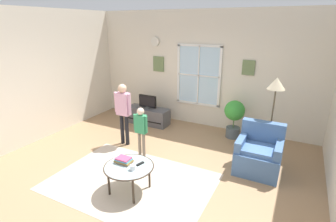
{
  "coord_description": "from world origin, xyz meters",
  "views": [
    {
      "loc": [
        2.25,
        -3.25,
        2.57
      ],
      "look_at": [
        0.21,
        0.67,
        1.06
      ],
      "focal_mm": 27.5,
      "sensor_mm": 36.0,
      "label": 1
    }
  ],
  "objects_px": {
    "person_pink_shirt": "(123,107)",
    "coffee_table": "(129,168)",
    "person_green_shirt": "(141,127)",
    "armchair": "(259,154)",
    "floor_lamp": "(275,92)",
    "cup": "(133,167)",
    "tv_stand": "(148,116)",
    "remote_near_books": "(140,164)",
    "book_stack": "(124,160)",
    "potted_plant_by_window": "(234,115)",
    "television": "(148,101)"
  },
  "relations": [
    {
      "from": "television",
      "to": "book_stack",
      "type": "xyz_separation_m",
      "value": [
        1.16,
        -2.61,
        -0.12
      ]
    },
    {
      "from": "remote_near_books",
      "to": "potted_plant_by_window",
      "type": "xyz_separation_m",
      "value": [
        0.82,
        2.7,
        0.09
      ]
    },
    {
      "from": "armchair",
      "to": "floor_lamp",
      "type": "bearing_deg",
      "value": 80.87
    },
    {
      "from": "person_pink_shirt",
      "to": "person_green_shirt",
      "type": "distance_m",
      "value": 0.75
    },
    {
      "from": "coffee_table",
      "to": "person_green_shirt",
      "type": "relative_size",
      "value": 0.77
    },
    {
      "from": "coffee_table",
      "to": "armchair",
      "type": "bearing_deg",
      "value": 42.87
    },
    {
      "from": "cup",
      "to": "floor_lamp",
      "type": "relative_size",
      "value": 0.05
    },
    {
      "from": "television",
      "to": "potted_plant_by_window",
      "type": "relative_size",
      "value": 0.56
    },
    {
      "from": "armchair",
      "to": "person_pink_shirt",
      "type": "distance_m",
      "value": 2.87
    },
    {
      "from": "book_stack",
      "to": "television",
      "type": "bearing_deg",
      "value": 114.03
    },
    {
      "from": "tv_stand",
      "to": "book_stack",
      "type": "distance_m",
      "value": 2.87
    },
    {
      "from": "tv_stand",
      "to": "potted_plant_by_window",
      "type": "relative_size",
      "value": 1.27
    },
    {
      "from": "armchair",
      "to": "remote_near_books",
      "type": "bearing_deg",
      "value": -137.32
    },
    {
      "from": "remote_near_books",
      "to": "book_stack",
      "type": "bearing_deg",
      "value": -163.19
    },
    {
      "from": "armchair",
      "to": "potted_plant_by_window",
      "type": "bearing_deg",
      "value": 121.83
    },
    {
      "from": "tv_stand",
      "to": "book_stack",
      "type": "height_order",
      "value": "book_stack"
    },
    {
      "from": "coffee_table",
      "to": "remote_near_books",
      "type": "relative_size",
      "value": 5.67
    },
    {
      "from": "remote_near_books",
      "to": "person_green_shirt",
      "type": "height_order",
      "value": "person_green_shirt"
    },
    {
      "from": "floor_lamp",
      "to": "cup",
      "type": "bearing_deg",
      "value": -127.31
    },
    {
      "from": "remote_near_books",
      "to": "person_pink_shirt",
      "type": "xyz_separation_m",
      "value": [
        -1.23,
        1.23,
        0.39
      ]
    },
    {
      "from": "armchair",
      "to": "person_green_shirt",
      "type": "xyz_separation_m",
      "value": [
        -2.17,
        -0.54,
        0.32
      ]
    },
    {
      "from": "person_pink_shirt",
      "to": "coffee_table",
      "type": "bearing_deg",
      "value": -51.07
    },
    {
      "from": "cup",
      "to": "potted_plant_by_window",
      "type": "bearing_deg",
      "value": 73.88
    },
    {
      "from": "cup",
      "to": "potted_plant_by_window",
      "type": "xyz_separation_m",
      "value": [
        0.83,
        2.89,
        0.06
      ]
    },
    {
      "from": "book_stack",
      "to": "cup",
      "type": "height_order",
      "value": "book_stack"
    },
    {
      "from": "tv_stand",
      "to": "coffee_table",
      "type": "bearing_deg",
      "value": -64.0
    },
    {
      "from": "television",
      "to": "person_green_shirt",
      "type": "height_order",
      "value": "person_green_shirt"
    },
    {
      "from": "television",
      "to": "armchair",
      "type": "distance_m",
      "value": 3.21
    },
    {
      "from": "tv_stand",
      "to": "television",
      "type": "bearing_deg",
      "value": -90.0
    },
    {
      "from": "person_green_shirt",
      "to": "cup",
      "type": "bearing_deg",
      "value": -62.93
    },
    {
      "from": "coffee_table",
      "to": "potted_plant_by_window",
      "type": "bearing_deg",
      "value": 71.44
    },
    {
      "from": "coffee_table",
      "to": "person_pink_shirt",
      "type": "distance_m",
      "value": 1.8
    },
    {
      "from": "coffee_table",
      "to": "television",
      "type": "bearing_deg",
      "value": 116.02
    },
    {
      "from": "coffee_table",
      "to": "floor_lamp",
      "type": "xyz_separation_m",
      "value": [
        1.81,
        2.16,
        0.94
      ]
    },
    {
      "from": "television",
      "to": "cup",
      "type": "xyz_separation_m",
      "value": [
        1.41,
        -2.72,
        -0.13
      ]
    },
    {
      "from": "television",
      "to": "coffee_table",
      "type": "distance_m",
      "value": 2.97
    },
    {
      "from": "television",
      "to": "remote_near_books",
      "type": "xyz_separation_m",
      "value": [
        1.43,
        -2.53,
        -0.16
      ]
    },
    {
      "from": "tv_stand",
      "to": "armchair",
      "type": "relative_size",
      "value": 1.32
    },
    {
      "from": "person_pink_shirt",
      "to": "person_green_shirt",
      "type": "height_order",
      "value": "person_pink_shirt"
    },
    {
      "from": "person_green_shirt",
      "to": "potted_plant_by_window",
      "type": "distance_m",
      "value": 2.27
    },
    {
      "from": "tv_stand",
      "to": "book_stack",
      "type": "relative_size",
      "value": 4.15
    },
    {
      "from": "book_stack",
      "to": "cup",
      "type": "relative_size",
      "value": 3.17
    },
    {
      "from": "television",
      "to": "armchair",
      "type": "relative_size",
      "value": 0.58
    },
    {
      "from": "tv_stand",
      "to": "book_stack",
      "type": "bearing_deg",
      "value": -65.99
    },
    {
      "from": "book_stack",
      "to": "cup",
      "type": "xyz_separation_m",
      "value": [
        0.25,
        -0.11,
        -0.0
      ]
    },
    {
      "from": "tv_stand",
      "to": "person_pink_shirt",
      "type": "xyz_separation_m",
      "value": [
        0.2,
        -1.3,
        0.64
      ]
    },
    {
      "from": "armchair",
      "to": "person_green_shirt",
      "type": "bearing_deg",
      "value": -165.88
    },
    {
      "from": "coffee_table",
      "to": "tv_stand",
      "type": "bearing_deg",
      "value": 116.0
    },
    {
      "from": "remote_near_books",
      "to": "potted_plant_by_window",
      "type": "bearing_deg",
      "value": 73.09
    },
    {
      "from": "coffee_table",
      "to": "book_stack",
      "type": "bearing_deg",
      "value": 159.65
    }
  ]
}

